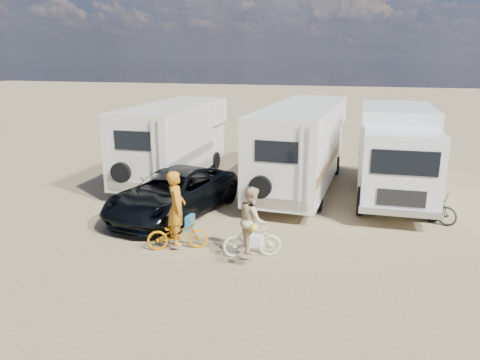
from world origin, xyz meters
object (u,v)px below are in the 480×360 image
(rider_woman, at_px, (252,226))
(bike_parked, at_px, (428,206))
(bike_man, at_px, (178,234))
(rider_man, at_px, (177,214))
(rv_main, at_px, (302,147))
(box_truck, at_px, (396,155))
(crate, at_px, (283,200))
(rv_left, at_px, (174,143))
(dark_suv, at_px, (173,193))
(cooler, at_px, (184,223))
(bike_woman, at_px, (252,240))

(rider_woman, bearing_deg, bike_parked, -69.90)
(bike_man, xyz_separation_m, bike_parked, (6.60, 4.04, 0.06))
(rider_man, bearing_deg, rv_main, -43.02)
(bike_man, distance_m, rider_man, 0.56)
(box_truck, relative_size, crate, 15.31)
(rider_man, height_order, rider_woman, rider_man)
(rv_left, height_order, dark_suv, rv_left)
(rv_left, distance_m, box_truck, 8.50)
(cooler, bearing_deg, dark_suv, 118.82)
(rider_man, xyz_separation_m, bike_parked, (6.60, 4.04, -0.50))
(crate, bearing_deg, bike_parked, -4.54)
(rider_man, distance_m, crate, 4.91)
(bike_parked, bearing_deg, bike_man, 151.49)
(box_truck, relative_size, bike_man, 4.01)
(box_truck, bearing_deg, bike_woman, -122.35)
(rv_main, distance_m, rv_left, 5.16)
(dark_suv, xyz_separation_m, crate, (3.23, 1.90, -0.55))
(rv_main, xyz_separation_m, bike_woman, (-0.30, -6.58, -1.15))
(bike_man, xyz_separation_m, rider_woman, (2.01, 0.05, 0.42))
(box_truck, distance_m, cooler, 7.75)
(cooler, bearing_deg, bike_man, -80.97)
(bike_man, height_order, bike_parked, bike_parked)
(box_truck, distance_m, rider_man, 8.27)
(rider_man, xyz_separation_m, rider_woman, (2.01, 0.05, -0.14))
(rv_left, height_order, bike_woman, rv_left)
(rv_main, height_order, box_truck, box_truck)
(box_truck, relative_size, bike_woman, 4.27)
(box_truck, distance_m, bike_man, 8.33)
(rv_left, distance_m, rider_woman, 8.05)
(bike_woman, xyz_separation_m, cooler, (-2.37, 1.26, -0.22))
(rider_man, bearing_deg, bike_parked, -82.41)
(rv_main, bearing_deg, rider_woman, -90.11)
(rider_woman, bearing_deg, dark_suv, 31.86)
(cooler, bearing_deg, rv_left, 109.38)
(rv_main, bearing_deg, dark_suv, -127.88)
(rv_left, xyz_separation_m, dark_suv, (1.64, -3.94, -0.83))
(bike_man, distance_m, crate, 4.85)
(crate, bearing_deg, bike_woman, -90.20)
(rv_main, bearing_deg, rider_man, -106.70)
(rv_main, height_order, rv_left, rv_main)
(box_truck, xyz_separation_m, crate, (-3.62, -1.60, -1.45))
(bike_woman, xyz_separation_m, crate, (0.02, 4.35, -0.28))
(bike_man, bearing_deg, box_truck, -67.10)
(bike_woman, height_order, cooler, bike_woman)
(dark_suv, bearing_deg, rider_woman, -26.43)
(dark_suv, bearing_deg, crate, 41.35)
(rv_main, xyz_separation_m, bike_parked, (4.30, -2.60, -1.12))
(rv_main, relative_size, bike_parked, 4.65)
(rider_man, relative_size, rider_woman, 1.17)
(rv_main, xyz_separation_m, dark_suv, (-3.51, -4.13, -0.88))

